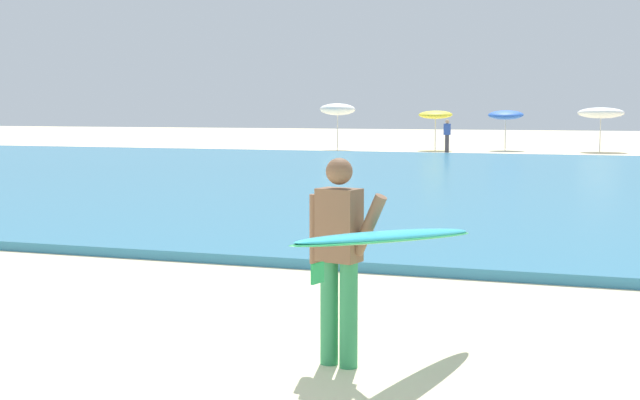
# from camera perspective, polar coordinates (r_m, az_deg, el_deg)

# --- Properties ---
(ground_plane) EXTENTS (160.00, 160.00, 0.00)m
(ground_plane) POSITION_cam_1_polar(r_m,az_deg,el_deg) (7.72, -19.50, -10.32)
(ground_plane) COLOR beige
(sea) EXTENTS (120.00, 28.00, 0.14)m
(sea) POSITION_cam_1_polar(r_m,az_deg,el_deg) (25.20, 7.87, 1.32)
(sea) COLOR teal
(sea) RESTS_ON ground
(surfer_with_board) EXTENTS (1.27, 2.89, 1.73)m
(surfer_with_board) POSITION_cam_1_polar(r_m,az_deg,el_deg) (6.98, 3.09, -2.97)
(surfer_with_board) COLOR #338E56
(surfer_with_board) RESTS_ON ground
(beach_umbrella_0) EXTENTS (1.81, 1.83, 2.40)m
(beach_umbrella_0) POSITION_cam_1_polar(r_m,az_deg,el_deg) (44.27, 1.16, 5.98)
(beach_umbrella_0) COLOR beige
(beach_umbrella_0) RESTS_ON ground
(beach_umbrella_1) EXTENTS (1.70, 1.72, 2.04)m
(beach_umbrella_1) POSITION_cam_1_polar(r_m,az_deg,el_deg) (44.25, 7.60, 5.57)
(beach_umbrella_1) COLOR beige
(beach_umbrella_1) RESTS_ON ground
(beach_umbrella_2) EXTENTS (1.76, 1.79, 2.08)m
(beach_umbrella_2) POSITION_cam_1_polar(r_m,az_deg,el_deg) (44.81, 12.11, 5.48)
(beach_umbrella_2) COLOR beige
(beach_umbrella_2) RESTS_ON ground
(beach_umbrella_3) EXTENTS (2.20, 2.22, 2.21)m
(beach_umbrella_3) POSITION_cam_1_polar(r_m,az_deg,el_deg) (44.47, 17.98, 5.46)
(beach_umbrella_3) COLOR beige
(beach_umbrella_3) RESTS_ON ground
(beachgoer_near_row_mid) EXTENTS (0.32, 0.20, 1.58)m
(beachgoer_near_row_mid) POSITION_cam_1_polar(r_m,az_deg,el_deg) (42.39, 8.35, 4.26)
(beachgoer_near_row_mid) COLOR #383842
(beachgoer_near_row_mid) RESTS_ON ground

